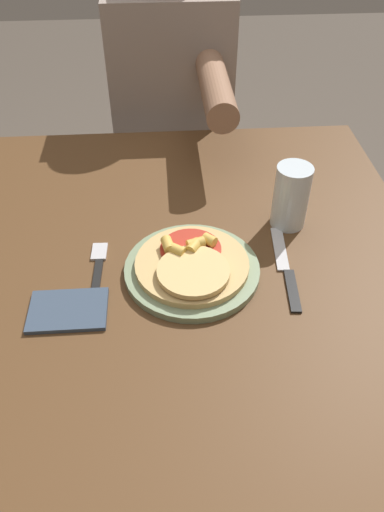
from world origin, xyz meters
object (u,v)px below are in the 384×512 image
object	(u,v)px
person_diner	(172,121)
fork	(97,271)
plate	(192,270)
knife	(286,268)
pizza	(192,264)
dining_table	(186,306)
drinking_glass	(291,196)

from	to	relation	value
person_diner	fork	bearing A→B (deg)	-103.02
plate	knife	world-z (taller)	plate
pizza	plate	bearing A→B (deg)	83.07
dining_table	person_diner	world-z (taller)	person_diner
drinking_glass	knife	bearing A→B (deg)	-102.95
drinking_glass	person_diner	xyz separation A→B (m)	(-0.21, 0.57, -0.13)
plate	person_diner	size ratio (longest dim) A/B	0.20
pizza	dining_table	bearing A→B (deg)	103.00
fork	knife	bearing A→B (deg)	-2.96
dining_table	fork	size ratio (longest dim) A/B	5.58
dining_table	person_diner	bearing A→B (deg)	90.09
knife	plate	bearing A→B (deg)	178.68
fork	drinking_glass	bearing A→B (deg)	17.44
plate	pizza	bearing A→B (deg)	-96.93
knife	drinking_glass	size ratio (longest dim) A/B	1.72
plate	knife	xyz separation A→B (m)	(0.17, -0.00, -0.00)
pizza	drinking_glass	distance (m)	0.24
knife	person_diner	world-z (taller)	person_diner
fork	drinking_glass	world-z (taller)	drinking_glass
pizza	person_diner	size ratio (longest dim) A/B	0.16
plate	person_diner	distance (m)	0.71
knife	pizza	bearing A→B (deg)	179.72
dining_table	plate	size ratio (longest dim) A/B	4.05
person_diner	plate	bearing A→B (deg)	-89.19
plate	pizza	distance (m)	0.02
dining_table	drinking_glass	distance (m)	0.30
plate	pizza	world-z (taller)	pizza
fork	drinking_glass	distance (m)	0.39
pizza	person_diner	distance (m)	0.71
fork	drinking_glass	xyz separation A→B (m)	(0.37, 0.12, 0.06)
plate	knife	distance (m)	0.17
plate	knife	bearing A→B (deg)	-1.32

